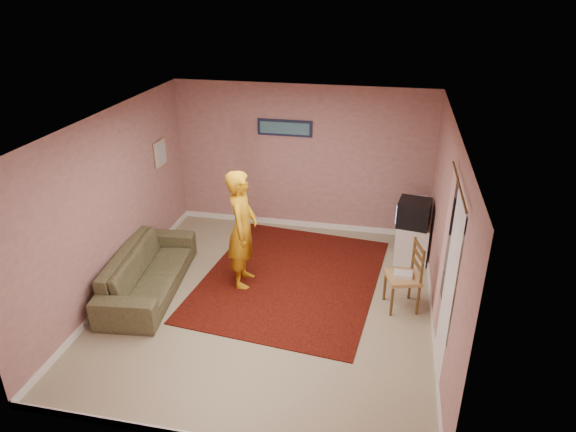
% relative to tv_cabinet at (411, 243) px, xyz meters
% --- Properties ---
extents(ground, '(5.00, 5.00, 0.00)m').
position_rel_tv_cabinet_xyz_m(ground, '(-1.95, -1.60, -0.32)').
color(ground, tan).
rests_on(ground, ground).
extents(wall_back, '(4.50, 0.02, 2.60)m').
position_rel_tv_cabinet_xyz_m(wall_back, '(-1.95, 0.90, 0.98)').
color(wall_back, tan).
rests_on(wall_back, ground).
extents(wall_front, '(4.50, 0.02, 2.60)m').
position_rel_tv_cabinet_xyz_m(wall_front, '(-1.95, -4.10, 0.98)').
color(wall_front, tan).
rests_on(wall_front, ground).
extents(wall_left, '(0.02, 5.00, 2.60)m').
position_rel_tv_cabinet_xyz_m(wall_left, '(-4.20, -1.60, 0.98)').
color(wall_left, tan).
rests_on(wall_left, ground).
extents(wall_right, '(0.02, 5.00, 2.60)m').
position_rel_tv_cabinet_xyz_m(wall_right, '(0.30, -1.60, 0.98)').
color(wall_right, tan).
rests_on(wall_right, ground).
extents(ceiling, '(4.50, 5.00, 0.02)m').
position_rel_tv_cabinet_xyz_m(ceiling, '(-1.95, -1.60, 2.28)').
color(ceiling, silver).
rests_on(ceiling, wall_back).
extents(baseboard_back, '(4.50, 0.02, 0.10)m').
position_rel_tv_cabinet_xyz_m(baseboard_back, '(-1.95, 0.89, -0.27)').
color(baseboard_back, white).
rests_on(baseboard_back, ground).
extents(baseboard_left, '(0.02, 5.00, 0.10)m').
position_rel_tv_cabinet_xyz_m(baseboard_left, '(-4.19, -1.60, -0.27)').
color(baseboard_left, white).
rests_on(baseboard_left, ground).
extents(baseboard_right, '(0.02, 5.00, 0.10)m').
position_rel_tv_cabinet_xyz_m(baseboard_right, '(0.29, -1.60, -0.27)').
color(baseboard_right, white).
rests_on(baseboard_right, ground).
extents(window, '(0.01, 1.10, 1.50)m').
position_rel_tv_cabinet_xyz_m(window, '(0.29, -2.50, 1.13)').
color(window, black).
rests_on(window, wall_right).
extents(curtain_sheer, '(0.01, 0.75, 2.10)m').
position_rel_tv_cabinet_xyz_m(curtain_sheer, '(0.28, -2.65, 0.93)').
color(curtain_sheer, white).
rests_on(curtain_sheer, wall_right).
extents(curtain_floral, '(0.01, 0.35, 2.10)m').
position_rel_tv_cabinet_xyz_m(curtain_floral, '(0.26, -1.95, 0.93)').
color(curtain_floral, beige).
rests_on(curtain_floral, wall_right).
extents(curtain_rod, '(0.02, 1.40, 0.02)m').
position_rel_tv_cabinet_xyz_m(curtain_rod, '(0.25, -2.50, 2.00)').
color(curtain_rod, brown).
rests_on(curtain_rod, wall_right).
extents(picture_back, '(0.95, 0.04, 0.28)m').
position_rel_tv_cabinet_xyz_m(picture_back, '(-2.25, 0.87, 1.53)').
color(picture_back, '#131935').
rests_on(picture_back, wall_back).
extents(picture_left, '(0.04, 0.38, 0.42)m').
position_rel_tv_cabinet_xyz_m(picture_left, '(-4.17, -0.00, 1.23)').
color(picture_left, beige).
rests_on(picture_left, wall_left).
extents(area_rug, '(2.86, 3.43, 0.02)m').
position_rel_tv_cabinet_xyz_m(area_rug, '(-1.78, -0.94, -0.31)').
color(area_rug, black).
rests_on(area_rug, ground).
extents(tv_cabinet, '(0.50, 0.46, 0.64)m').
position_rel_tv_cabinet_xyz_m(tv_cabinet, '(0.00, 0.00, 0.00)').
color(tv_cabinet, white).
rests_on(tv_cabinet, ground).
extents(crt_tv, '(0.55, 0.51, 0.42)m').
position_rel_tv_cabinet_xyz_m(crt_tv, '(-0.00, 0.00, 0.53)').
color(crt_tv, black).
rests_on(crt_tv, tv_cabinet).
extents(chair_a, '(0.52, 0.50, 0.52)m').
position_rel_tv_cabinet_xyz_m(chair_a, '(0.03, 0.24, 0.27)').
color(chair_a, tan).
rests_on(chair_a, ground).
extents(dvd_player, '(0.38, 0.29, 0.06)m').
position_rel_tv_cabinet_xyz_m(dvd_player, '(0.03, 0.24, 0.20)').
color(dvd_player, '#A8A8AD').
rests_on(dvd_player, chair_a).
extents(blue_throw, '(0.37, 0.05, 0.39)m').
position_rel_tv_cabinet_xyz_m(blue_throw, '(0.03, 0.43, 0.46)').
color(blue_throw, '#7FA7D0').
rests_on(blue_throw, chair_a).
extents(chair_b, '(0.53, 0.55, 0.54)m').
position_rel_tv_cabinet_xyz_m(chair_b, '(-0.13, -1.35, 0.29)').
color(chair_b, tan).
rests_on(chair_b, ground).
extents(game_console, '(0.24, 0.18, 0.05)m').
position_rel_tv_cabinet_xyz_m(game_console, '(-0.13, -1.35, 0.21)').
color(game_console, silver).
rests_on(game_console, chair_b).
extents(sofa, '(1.10, 2.27, 0.64)m').
position_rel_tv_cabinet_xyz_m(sofa, '(-3.75, -1.64, -0.00)').
color(sofa, brown).
rests_on(sofa, ground).
extents(person, '(0.48, 0.69, 1.79)m').
position_rel_tv_cabinet_xyz_m(person, '(-2.44, -1.17, 0.58)').
color(person, '#C98C13').
rests_on(person, ground).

